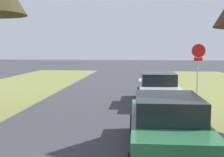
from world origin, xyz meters
name	(u,v)px	position (x,y,z in m)	size (l,w,h in m)	color
stop_sign_far	(198,58)	(4.85, 13.42, 2.20)	(0.81, 0.24, 2.97)	#9EA0A5
parked_sedan_green	(166,127)	(2.29, 4.59, 0.72)	(2.03, 4.44, 1.57)	#28663D
parked_sedan_silver	(158,89)	(2.47, 11.16, 0.72)	(2.03, 4.44, 1.57)	#BCBCC1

